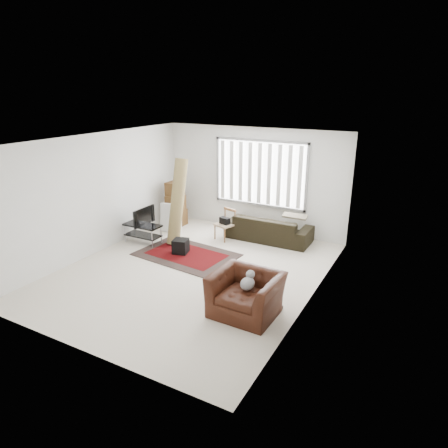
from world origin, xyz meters
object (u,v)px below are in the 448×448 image
(sofa, at_px, (269,224))
(tv_stand, at_px, (143,229))
(armchair, at_px, (246,291))
(moving_boxes, at_px, (176,205))
(side_chair, at_px, (225,223))

(sofa, bearing_deg, tv_stand, 31.46)
(sofa, relative_size, armchair, 1.86)
(sofa, xyz_separation_m, armchair, (0.99, -3.39, 0.01))
(tv_stand, relative_size, sofa, 0.44)
(armchair, bearing_deg, moving_boxes, 140.36)
(moving_boxes, relative_size, armchair, 1.06)
(armchair, bearing_deg, sofa, 107.90)
(moving_boxes, bearing_deg, tv_stand, -87.85)
(moving_boxes, height_order, sofa, moving_boxes)
(sofa, height_order, armchair, armchair)
(sofa, distance_m, side_chair, 1.08)
(moving_boxes, bearing_deg, side_chair, -10.41)
(tv_stand, xyz_separation_m, side_chair, (1.67, 1.18, 0.09))
(tv_stand, xyz_separation_m, armchair, (3.63, -1.75, 0.08))
(side_chair, distance_m, armchair, 3.52)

